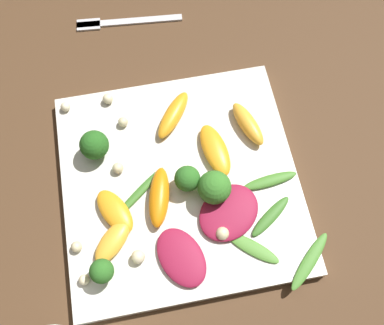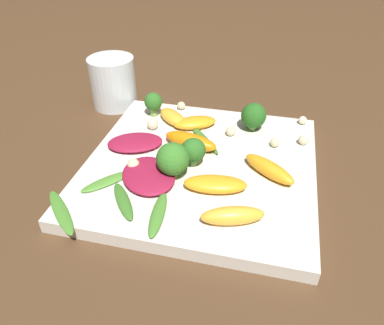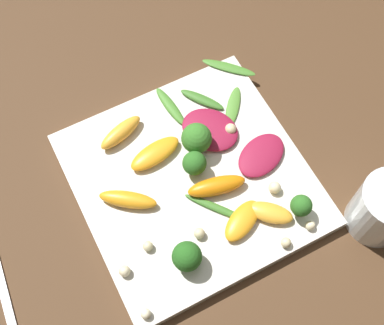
% 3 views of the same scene
% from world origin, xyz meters
% --- Properties ---
extents(ground_plane, '(2.40, 2.40, 0.00)m').
position_xyz_m(ground_plane, '(0.00, 0.00, 0.00)').
color(ground_plane, '#4C331E').
extents(plate, '(0.30, 0.30, 0.02)m').
position_xyz_m(plate, '(0.00, 0.00, 0.01)').
color(plate, silver).
rests_on(plate, ground_plane).
extents(drinking_glass, '(0.08, 0.08, 0.09)m').
position_xyz_m(drinking_glass, '(0.16, 0.19, 0.04)').
color(drinking_glass, white).
rests_on(drinking_glass, ground_plane).
extents(fork, '(0.17, 0.03, 0.01)m').
position_xyz_m(fork, '(0.05, -0.28, 0.00)').
color(fork, silver).
rests_on(fork, ground_plane).
extents(radicchio_leaf_0, '(0.11, 0.10, 0.01)m').
position_xyz_m(radicchio_leaf_0, '(-0.05, 0.06, 0.02)').
color(radicchio_leaf_0, maroon).
rests_on(radicchio_leaf_0, plate).
extents(radicchio_leaf_1, '(0.08, 0.09, 0.01)m').
position_xyz_m(radicchio_leaf_1, '(0.02, 0.10, 0.02)').
color(radicchio_leaf_1, maroon).
rests_on(radicchio_leaf_1, plate).
extents(orange_segment_0, '(0.06, 0.06, 0.02)m').
position_xyz_m(orange_segment_0, '(0.10, 0.07, 0.03)').
color(orange_segment_0, '#FCAD33').
rests_on(orange_segment_0, plate).
extents(orange_segment_1, '(0.06, 0.07, 0.02)m').
position_xyz_m(orange_segment_1, '(0.09, 0.03, 0.03)').
color(orange_segment_1, orange).
rests_on(orange_segment_1, plate).
extents(orange_segment_2, '(0.04, 0.08, 0.02)m').
position_xyz_m(orange_segment_2, '(0.03, 0.02, 0.03)').
color(orange_segment_2, orange).
rests_on(orange_segment_2, plate).
extents(orange_segment_3, '(0.06, 0.08, 0.02)m').
position_xyz_m(orange_segment_3, '(-0.01, -0.09, 0.03)').
color(orange_segment_3, orange).
rests_on(orange_segment_3, plate).
extents(orange_segment_4, '(0.04, 0.08, 0.02)m').
position_xyz_m(orange_segment_4, '(-0.05, -0.03, 0.03)').
color(orange_segment_4, orange).
rests_on(orange_segment_4, plate).
extents(orange_segment_5, '(0.04, 0.07, 0.02)m').
position_xyz_m(orange_segment_5, '(-0.10, -0.06, 0.03)').
color(orange_segment_5, '#FCAD33').
rests_on(orange_segment_5, plate).
extents(broccoli_floret_0, '(0.04, 0.04, 0.04)m').
position_xyz_m(broccoli_floret_0, '(0.10, -0.06, 0.04)').
color(broccoli_floret_0, '#84AD5B').
rests_on(broccoli_floret_0, plate).
extents(broccoli_floret_1, '(0.04, 0.04, 0.05)m').
position_xyz_m(broccoli_floret_1, '(-0.04, 0.03, 0.04)').
color(broccoli_floret_1, '#7A9E51').
rests_on(broccoli_floret_1, plate).
extents(broccoli_floret_2, '(0.03, 0.03, 0.04)m').
position_xyz_m(broccoli_floret_2, '(0.11, 0.10, 0.04)').
color(broccoli_floret_2, '#7A9E51').
rests_on(broccoli_floret_2, plate).
extents(broccoli_floret_3, '(0.03, 0.03, 0.04)m').
position_xyz_m(broccoli_floret_3, '(-0.01, 0.01, 0.04)').
color(broccoli_floret_3, '#7A9E51').
rests_on(broccoli_floret_3, plate).
extents(arugula_sprig_0, '(0.07, 0.02, 0.01)m').
position_xyz_m(arugula_sprig_0, '(-0.11, 0.02, 0.02)').
color(arugula_sprig_0, '#47842D').
rests_on(arugula_sprig_0, plate).
extents(arugula_sprig_1, '(0.07, 0.07, 0.00)m').
position_xyz_m(arugula_sprig_1, '(-0.13, 0.13, 0.02)').
color(arugula_sprig_1, '#47842D').
rests_on(arugula_sprig_1, plate).
extents(arugula_sprig_2, '(0.07, 0.05, 0.01)m').
position_xyz_m(arugula_sprig_2, '(-0.10, 0.07, 0.02)').
color(arugula_sprig_2, '#3D7528').
rests_on(arugula_sprig_2, plate).
extents(arugula_sprig_3, '(0.08, 0.07, 0.01)m').
position_xyz_m(arugula_sprig_3, '(0.06, 0.01, 0.02)').
color(arugula_sprig_3, '#3D7528').
rests_on(arugula_sprig_3, plate).
extents(arugula_sprig_4, '(0.07, 0.06, 0.00)m').
position_xyz_m(arugula_sprig_4, '(-0.07, 0.10, 0.02)').
color(arugula_sprig_4, '#518E33').
rests_on(arugula_sprig_4, plate).
extents(macadamia_nut_0, '(0.01, 0.01, 0.01)m').
position_xyz_m(macadamia_nut_0, '(0.14, 0.06, 0.02)').
color(macadamia_nut_0, beige).
rests_on(macadamia_nut_0, plate).
extents(macadamia_nut_1, '(0.01, 0.01, 0.01)m').
position_xyz_m(macadamia_nut_1, '(0.08, -0.13, 0.03)').
color(macadamia_nut_1, beige).
rests_on(macadamia_nut_1, plate).
extents(macadamia_nut_2, '(0.02, 0.02, 0.02)m').
position_xyz_m(macadamia_nut_2, '(0.07, 0.09, 0.03)').
color(macadamia_nut_2, beige).
rests_on(macadamia_nut_2, plate).
extents(macadamia_nut_3, '(0.02, 0.02, 0.02)m').
position_xyz_m(macadamia_nut_3, '(-0.04, 0.08, 0.03)').
color(macadamia_nut_3, beige).
rests_on(macadamia_nut_3, plate).
extents(macadamia_nut_4, '(0.01, 0.01, 0.01)m').
position_xyz_m(macadamia_nut_4, '(0.14, -0.13, 0.02)').
color(macadamia_nut_4, beige).
rests_on(macadamia_nut_4, plate).
extents(macadamia_nut_5, '(0.01, 0.01, 0.01)m').
position_xyz_m(macadamia_nut_5, '(0.06, -0.10, 0.02)').
color(macadamia_nut_5, beige).
rests_on(macadamia_nut_5, plate).
extents(macadamia_nut_6, '(0.01, 0.01, 0.01)m').
position_xyz_m(macadamia_nut_6, '(0.08, -0.03, 0.03)').
color(macadamia_nut_6, beige).
rests_on(macadamia_nut_6, plate).
extents(macadamia_nut_7, '(0.01, 0.01, 0.01)m').
position_xyz_m(macadamia_nut_7, '(0.13, 0.10, 0.02)').
color(macadamia_nut_7, beige).
rests_on(macadamia_nut_7, plate).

